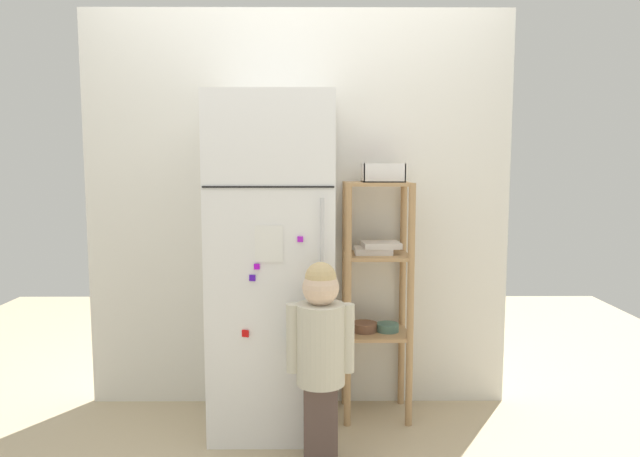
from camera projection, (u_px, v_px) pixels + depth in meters
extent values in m
plane|color=tan|center=(297.00, 425.00, 3.04)|extent=(6.00, 6.00, 0.00)
cube|color=silver|center=(298.00, 211.00, 3.24)|extent=(2.38, 0.03, 2.22)
cube|color=white|center=(274.00, 264.00, 2.96)|extent=(0.62, 0.56, 1.72)
cube|color=black|center=(268.00, 187.00, 2.64)|extent=(0.61, 0.01, 0.01)
cylinder|color=silver|center=(322.00, 241.00, 2.65)|extent=(0.02, 0.02, 0.40)
cube|color=white|center=(269.00, 244.00, 2.67)|extent=(0.13, 0.00, 0.17)
cube|color=#6E33EC|center=(295.00, 318.00, 2.70)|extent=(0.04, 0.01, 0.04)
cube|color=#AE1ED2|center=(300.00, 239.00, 2.66)|extent=(0.03, 0.01, 0.03)
cube|color=#B20FDB|center=(257.00, 267.00, 2.68)|extent=(0.03, 0.01, 0.03)
cube|color=red|center=(245.00, 333.00, 2.71)|extent=(0.03, 0.02, 0.03)
cube|color=#2295C6|center=(293.00, 333.00, 2.71)|extent=(0.04, 0.01, 0.04)
cube|color=#4A13C0|center=(252.00, 278.00, 2.68)|extent=(0.03, 0.01, 0.03)
cube|color=brown|center=(321.00, 424.00, 2.63)|extent=(0.15, 0.10, 0.39)
cylinder|color=beige|center=(321.00, 344.00, 2.58)|extent=(0.22, 0.22, 0.37)
sphere|color=beige|center=(321.00, 303.00, 2.63)|extent=(0.10, 0.10, 0.10)
sphere|color=beige|center=(321.00, 288.00, 2.56)|extent=(0.17, 0.17, 0.17)
sphere|color=tan|center=(321.00, 278.00, 2.55)|extent=(0.14, 0.14, 0.14)
cylinder|color=beige|center=(294.00, 338.00, 2.58)|extent=(0.06, 0.06, 0.31)
cylinder|color=beige|center=(348.00, 338.00, 2.58)|extent=(0.06, 0.06, 0.31)
cylinder|color=tan|center=(348.00, 307.00, 2.97)|extent=(0.04, 0.04, 1.28)
cylinder|color=tan|center=(410.00, 307.00, 2.97)|extent=(0.04, 0.04, 1.28)
cylinder|color=tan|center=(345.00, 295.00, 3.25)|extent=(0.04, 0.04, 1.28)
cylinder|color=tan|center=(402.00, 295.00, 3.25)|extent=(0.04, 0.04, 1.28)
cube|color=tan|center=(378.00, 184.00, 3.04)|extent=(0.34, 0.30, 0.02)
cube|color=tan|center=(377.00, 256.00, 3.08)|extent=(0.34, 0.30, 0.02)
cube|color=tan|center=(376.00, 333.00, 3.13)|extent=(0.34, 0.30, 0.02)
cube|color=white|center=(373.00, 250.00, 3.10)|extent=(0.20, 0.18, 0.03)
cube|color=white|center=(381.00, 245.00, 3.09)|extent=(0.21, 0.19, 0.03)
cylinder|color=brown|center=(364.00, 327.00, 3.13)|extent=(0.14, 0.14, 0.05)
cylinder|color=#4C7266|center=(388.00, 327.00, 3.13)|extent=(0.12, 0.12, 0.04)
cube|color=white|center=(383.00, 181.00, 3.06)|extent=(0.22, 0.19, 0.01)
cube|color=white|center=(385.00, 173.00, 2.96)|extent=(0.22, 0.01, 0.10)
cube|color=white|center=(381.00, 173.00, 3.14)|extent=(0.22, 0.01, 0.10)
cube|color=white|center=(363.00, 173.00, 3.05)|extent=(0.01, 0.19, 0.10)
cube|color=white|center=(403.00, 173.00, 3.05)|extent=(0.01, 0.19, 0.10)
sphere|color=#C44619|center=(389.00, 174.00, 3.03)|extent=(0.08, 0.08, 0.08)
sphere|color=maroon|center=(377.00, 174.00, 3.03)|extent=(0.08, 0.08, 0.08)
sphere|color=red|center=(388.00, 175.00, 3.06)|extent=(0.07, 0.07, 0.07)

